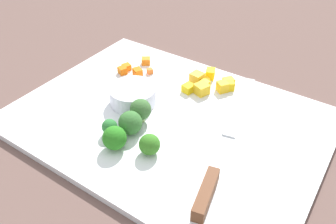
# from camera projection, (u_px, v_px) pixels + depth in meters

# --- Properties ---
(ground_plane) EXTENTS (4.00, 4.00, 0.00)m
(ground_plane) POSITION_uv_depth(u_px,v_px,m) (168.00, 122.00, 0.58)
(ground_plane) COLOR brown
(cutting_board) EXTENTS (0.50, 0.37, 0.01)m
(cutting_board) POSITION_uv_depth(u_px,v_px,m) (168.00, 120.00, 0.57)
(cutting_board) COLOR white
(cutting_board) RESTS_ON ground_plane
(prep_bowl) EXTENTS (0.08, 0.08, 0.03)m
(prep_bowl) POSITION_uv_depth(u_px,v_px,m) (133.00, 95.00, 0.59)
(prep_bowl) COLOR white
(prep_bowl) RESTS_ON cutting_board
(chef_knife) EXTENTS (0.09, 0.33, 0.02)m
(chef_knife) POSITION_uv_depth(u_px,v_px,m) (219.00, 160.00, 0.48)
(chef_knife) COLOR silver
(chef_knife) RESTS_ON cutting_board
(carrot_dice_0) EXTENTS (0.02, 0.02, 0.01)m
(carrot_dice_0) POSITION_uv_depth(u_px,v_px,m) (146.00, 61.00, 0.70)
(carrot_dice_0) COLOR orange
(carrot_dice_0) RESTS_ON cutting_board
(carrot_dice_1) EXTENTS (0.02, 0.02, 0.01)m
(carrot_dice_1) POSITION_uv_depth(u_px,v_px,m) (127.00, 67.00, 0.68)
(carrot_dice_1) COLOR orange
(carrot_dice_1) RESTS_ON cutting_board
(carrot_dice_2) EXTENTS (0.02, 0.02, 0.01)m
(carrot_dice_2) POSITION_uv_depth(u_px,v_px,m) (122.00, 70.00, 0.67)
(carrot_dice_2) COLOR orange
(carrot_dice_2) RESTS_ON cutting_board
(carrot_dice_3) EXTENTS (0.02, 0.02, 0.01)m
(carrot_dice_3) POSITION_uv_depth(u_px,v_px,m) (126.00, 81.00, 0.65)
(carrot_dice_3) COLOR orange
(carrot_dice_3) RESTS_ON cutting_board
(carrot_dice_4) EXTENTS (0.02, 0.02, 0.02)m
(carrot_dice_4) POSITION_uv_depth(u_px,v_px,m) (138.00, 72.00, 0.66)
(carrot_dice_4) COLOR orange
(carrot_dice_4) RESTS_ON cutting_board
(carrot_dice_5) EXTENTS (0.01, 0.01, 0.01)m
(carrot_dice_5) POSITION_uv_depth(u_px,v_px,m) (129.00, 84.00, 0.64)
(carrot_dice_5) COLOR orange
(carrot_dice_5) RESTS_ON cutting_board
(carrot_dice_6) EXTENTS (0.01, 0.01, 0.01)m
(carrot_dice_6) POSITION_uv_depth(u_px,v_px,m) (150.00, 71.00, 0.67)
(carrot_dice_6) COLOR orange
(carrot_dice_6) RESTS_ON cutting_board
(pepper_dice_0) EXTENTS (0.02, 0.02, 0.01)m
(pepper_dice_0) POSITION_uv_depth(u_px,v_px,m) (204.00, 85.00, 0.63)
(pepper_dice_0) COLOR yellow
(pepper_dice_0) RESTS_ON cutting_board
(pepper_dice_1) EXTENTS (0.02, 0.02, 0.02)m
(pepper_dice_1) POSITION_uv_depth(u_px,v_px,m) (229.00, 86.00, 0.63)
(pepper_dice_1) COLOR yellow
(pepper_dice_1) RESTS_ON cutting_board
(pepper_dice_2) EXTENTS (0.02, 0.02, 0.01)m
(pepper_dice_2) POSITION_uv_depth(u_px,v_px,m) (206.00, 80.00, 0.65)
(pepper_dice_2) COLOR yellow
(pepper_dice_2) RESTS_ON cutting_board
(pepper_dice_3) EXTENTS (0.02, 0.03, 0.01)m
(pepper_dice_3) POSITION_uv_depth(u_px,v_px,m) (228.00, 82.00, 0.64)
(pepper_dice_3) COLOR yellow
(pepper_dice_3) RESTS_ON cutting_board
(pepper_dice_4) EXTENTS (0.03, 0.03, 0.02)m
(pepper_dice_4) POSITION_uv_depth(u_px,v_px,m) (223.00, 87.00, 0.62)
(pepper_dice_4) COLOR yellow
(pepper_dice_4) RESTS_ON cutting_board
(pepper_dice_5) EXTENTS (0.03, 0.03, 0.02)m
(pepper_dice_5) POSITION_uv_depth(u_px,v_px,m) (202.00, 89.00, 0.62)
(pepper_dice_5) COLOR yellow
(pepper_dice_5) RESTS_ON cutting_board
(pepper_dice_6) EXTENTS (0.02, 0.02, 0.02)m
(pepper_dice_6) POSITION_uv_depth(u_px,v_px,m) (197.00, 78.00, 0.64)
(pepper_dice_6) COLOR yellow
(pepper_dice_6) RESTS_ON cutting_board
(pepper_dice_7) EXTENTS (0.02, 0.02, 0.01)m
(pepper_dice_7) POSITION_uv_depth(u_px,v_px,m) (188.00, 88.00, 0.62)
(pepper_dice_7) COLOR yellow
(pepper_dice_7) RESTS_ON cutting_board
(pepper_dice_8) EXTENTS (0.02, 0.03, 0.02)m
(pepper_dice_8) POSITION_uv_depth(u_px,v_px,m) (211.00, 74.00, 0.66)
(pepper_dice_8) COLOR yellow
(pepper_dice_8) RESTS_ON cutting_board
(broccoli_floret_0) EXTENTS (0.03, 0.03, 0.03)m
(broccoli_floret_0) POSITION_uv_depth(u_px,v_px,m) (150.00, 145.00, 0.49)
(broccoli_floret_0) COLOR #86AE61
(broccoli_floret_0) RESTS_ON cutting_board
(broccoli_floret_1) EXTENTS (0.03, 0.03, 0.04)m
(broccoli_floret_1) POSITION_uv_depth(u_px,v_px,m) (141.00, 110.00, 0.55)
(broccoli_floret_1) COLOR #8DB166
(broccoli_floret_1) RESTS_ON cutting_board
(broccoli_floret_2) EXTENTS (0.04, 0.04, 0.04)m
(broccoli_floret_2) POSITION_uv_depth(u_px,v_px,m) (130.00, 123.00, 0.53)
(broccoli_floret_2) COLOR #82B355
(broccoli_floret_2) RESTS_ON cutting_board
(broccoli_floret_3) EXTENTS (0.02, 0.02, 0.03)m
(broccoli_floret_3) POSITION_uv_depth(u_px,v_px,m) (110.00, 127.00, 0.53)
(broccoli_floret_3) COLOR #95B36D
(broccoli_floret_3) RESTS_ON cutting_board
(broccoli_floret_4) EXTENTS (0.04, 0.04, 0.04)m
(broccoli_floret_4) POSITION_uv_depth(u_px,v_px,m) (115.00, 138.00, 0.50)
(broccoli_floret_4) COLOR #92B964
(broccoli_floret_4) RESTS_ON cutting_board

